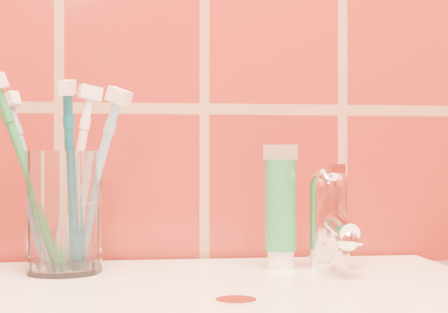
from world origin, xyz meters
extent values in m
cylinder|color=silver|center=(0.00, 0.91, 0.85)|extent=(0.30, 0.30, 0.00)
cylinder|color=white|center=(0.00, 0.91, 0.85)|extent=(0.04, 0.04, 0.00)
cylinder|color=white|center=(-0.17, 1.10, 0.92)|extent=(0.10, 0.10, 0.14)
cylinder|color=white|center=(0.08, 1.10, 0.86)|extent=(0.03, 0.03, 0.02)
cylinder|color=#1B7236|center=(0.08, 1.10, 0.92)|extent=(0.04, 0.04, 0.11)
cube|color=beige|center=(0.08, 1.10, 0.99)|extent=(0.04, 0.00, 0.02)
cylinder|color=white|center=(0.14, 1.09, 0.90)|extent=(0.05, 0.05, 0.09)
sphere|color=white|center=(0.14, 1.09, 0.94)|extent=(0.05, 0.05, 0.05)
cylinder|color=white|center=(0.14, 1.06, 0.91)|extent=(0.02, 0.09, 0.03)
cube|color=white|center=(0.14, 1.08, 0.96)|extent=(0.02, 0.06, 0.01)
camera|label=1|loc=(-0.08, 0.32, 0.98)|focal=55.00mm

